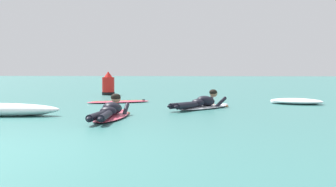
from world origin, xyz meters
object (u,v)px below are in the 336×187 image
(surfer_far, at_px, (203,104))
(drifting_surfboard, at_px, (119,102))
(channel_marker_buoy, at_px, (108,86))
(surfer_near, at_px, (111,112))

(surfer_far, relative_size, drifting_surfboard, 1.16)
(surfer_far, distance_m, channel_marker_buoy, 7.21)
(channel_marker_buoy, bearing_deg, surfer_far, -56.44)
(surfer_near, height_order, channel_marker_buoy, channel_marker_buoy)
(surfer_near, bearing_deg, drifting_surfboard, 100.03)
(drifting_surfboard, bearing_deg, channel_marker_buoy, 108.09)
(surfer_far, height_order, channel_marker_buoy, channel_marker_buoy)
(surfer_far, xyz_separation_m, drifting_surfboard, (-2.62, 1.82, -0.10))
(surfer_near, relative_size, surfer_far, 1.18)
(surfer_far, distance_m, drifting_surfboard, 3.19)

